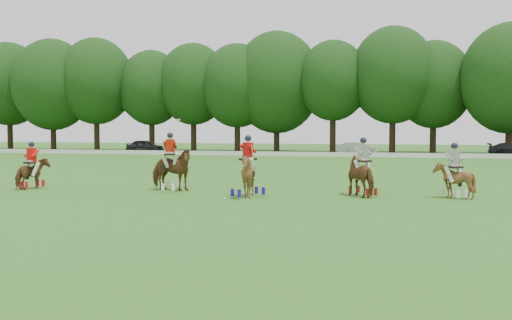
% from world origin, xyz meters
% --- Properties ---
extents(ground, '(180.00, 180.00, 0.00)m').
position_xyz_m(ground, '(0.00, 0.00, 0.00)').
color(ground, '#29601B').
rests_on(ground, ground).
extents(tree_line, '(117.98, 14.32, 14.75)m').
position_xyz_m(tree_line, '(0.26, 48.05, 8.23)').
color(tree_line, black).
rests_on(tree_line, ground).
extents(boundary_rail, '(120.00, 0.10, 0.44)m').
position_xyz_m(boundary_rail, '(0.00, 38.00, 0.22)').
color(boundary_rail, white).
rests_on(boundary_rail, ground).
extents(car_left, '(4.58, 2.31, 1.50)m').
position_xyz_m(car_left, '(-20.95, 42.50, 0.75)').
color(car_left, black).
rests_on(car_left, ground).
extents(car_mid, '(4.27, 2.45, 1.33)m').
position_xyz_m(car_mid, '(3.14, 42.50, 0.67)').
color(car_mid, '#96969B').
rests_on(car_mid, ground).
extents(polo_red_a, '(1.02, 1.67, 2.08)m').
position_xyz_m(polo_red_a, '(-7.74, 3.98, 0.73)').
color(polo_red_a, '#512B15').
rests_on(polo_red_a, ground).
extents(polo_red_b, '(2.11, 1.92, 3.02)m').
position_xyz_m(polo_red_b, '(-1.57, 4.85, 0.91)').
color(polo_red_b, '#512B15').
rests_on(polo_red_b, ground).
extents(polo_red_c, '(1.98, 2.03, 2.39)m').
position_xyz_m(polo_red_c, '(2.29, 3.37, 0.87)').
color(polo_red_c, '#512B15').
rests_on(polo_red_c, ground).
extents(polo_stripe_a, '(1.85, 2.01, 2.30)m').
position_xyz_m(polo_stripe_a, '(6.52, 4.92, 0.83)').
color(polo_stripe_a, '#512B15').
rests_on(polo_stripe_a, ground).
extents(polo_stripe_b, '(1.59, 1.64, 2.11)m').
position_xyz_m(polo_stripe_b, '(9.91, 5.08, 0.74)').
color(polo_stripe_b, '#512B15').
rests_on(polo_stripe_b, ground).
extents(polo_ball, '(0.09, 0.09, 0.09)m').
position_xyz_m(polo_ball, '(1.63, 2.42, 0.04)').
color(polo_ball, white).
rests_on(polo_ball, ground).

